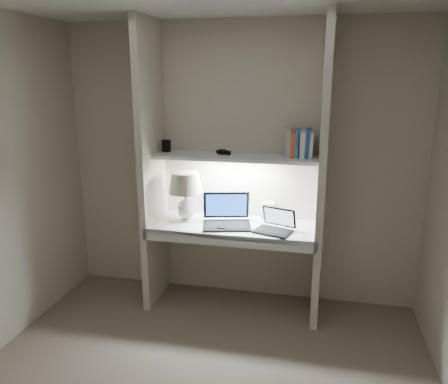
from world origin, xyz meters
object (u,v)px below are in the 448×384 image
(table_lamp, at_px, (186,188))
(laptop_netbook, at_px, (275,226))
(speaker, at_px, (269,211))
(book_row, at_px, (299,144))
(laptop_main, at_px, (227,218))

(table_lamp, relative_size, laptop_netbook, 1.23)
(speaker, distance_m, book_row, 0.69)
(laptop_netbook, bearing_deg, book_row, 71.74)
(table_lamp, bearing_deg, laptop_netbook, -7.16)
(laptop_netbook, distance_m, speaker, 0.33)
(table_lamp, distance_m, speaker, 0.78)
(laptop_main, height_order, speaker, laptop_main)
(laptop_netbook, distance_m, book_row, 0.72)
(book_row, bearing_deg, speaker, 157.72)
(laptop_netbook, xyz_separation_m, speaker, (-0.09, 0.31, 0.04))
(table_lamp, relative_size, book_row, 1.83)
(table_lamp, xyz_separation_m, laptop_main, (0.37, -0.02, -0.24))
(speaker, bearing_deg, table_lamp, -152.57)
(table_lamp, height_order, speaker, table_lamp)
(laptop_main, relative_size, book_row, 1.97)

